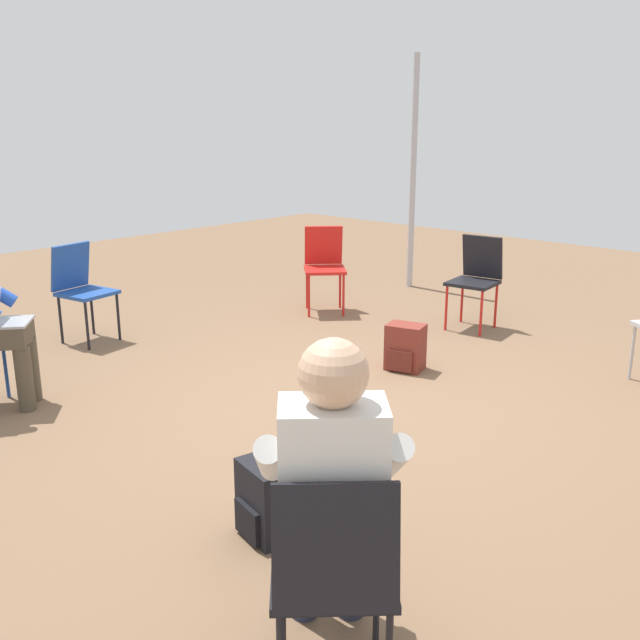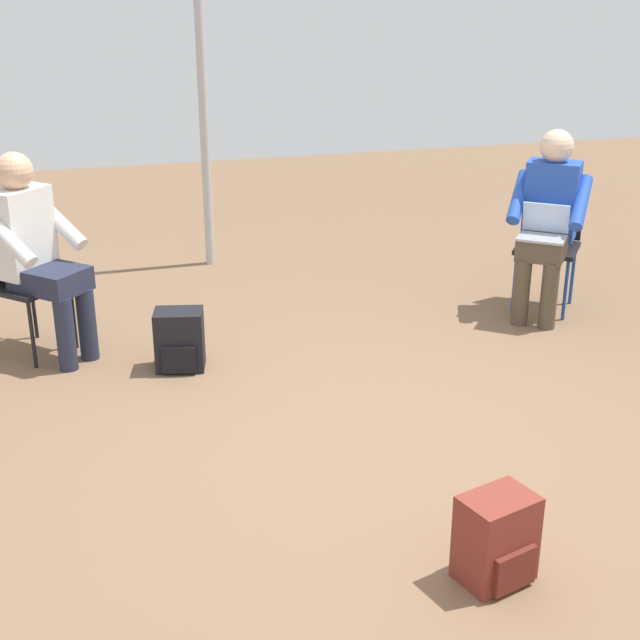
{
  "view_description": "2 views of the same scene",
  "coord_description": "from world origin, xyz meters",
  "px_view_note": "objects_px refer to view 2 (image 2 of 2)",
  "views": [
    {
      "loc": [
        2.93,
        -3.38,
        1.87
      ],
      "look_at": [
        -0.31,
        0.12,
        0.53
      ],
      "focal_mm": 40.0,
      "sensor_mm": 36.0,
      "label": 1
    },
    {
      "loc": [
        1.29,
        3.48,
        2.21
      ],
      "look_at": [
        0.25,
        -0.14,
        0.72
      ],
      "focal_mm": 50.0,
      "sensor_mm": 36.0,
      "label": 2
    }
  ],
  "objects_px": {
    "person_in_white": "(35,246)",
    "backpack_by_empty_chair": "(180,343)",
    "backpack_near_laptop_user": "(496,543)",
    "person_with_laptop": "(548,215)",
    "chair_southwest": "(549,237)",
    "chair_southeast": "(18,274)"
  },
  "relations": [
    {
      "from": "chair_southeast",
      "to": "person_with_laptop",
      "type": "relative_size",
      "value": 0.69
    },
    {
      "from": "chair_southwest",
      "to": "backpack_near_laptop_user",
      "type": "distance_m",
      "value": 3.17
    },
    {
      "from": "person_in_white",
      "to": "backpack_by_empty_chair",
      "type": "height_order",
      "value": "person_in_white"
    },
    {
      "from": "person_in_white",
      "to": "backpack_near_laptop_user",
      "type": "distance_m",
      "value": 3.22
    },
    {
      "from": "chair_southeast",
      "to": "person_with_laptop",
      "type": "xyz_separation_m",
      "value": [
        -3.37,
        0.31,
        0.2
      ]
    },
    {
      "from": "person_with_laptop",
      "to": "person_in_white",
      "type": "distance_m",
      "value": 3.26
    },
    {
      "from": "person_with_laptop",
      "to": "backpack_near_laptop_user",
      "type": "xyz_separation_m",
      "value": [
        1.6,
        2.52,
        -0.53
      ]
    },
    {
      "from": "chair_southeast",
      "to": "backpack_near_laptop_user",
      "type": "xyz_separation_m",
      "value": [
        -1.78,
        2.83,
        -0.34
      ]
    },
    {
      "from": "chair_southwest",
      "to": "person_with_laptop",
      "type": "distance_m",
      "value": 0.26
    },
    {
      "from": "chair_southwest",
      "to": "backpack_by_empty_chair",
      "type": "bearing_deg",
      "value": 46.37
    },
    {
      "from": "chair_southeast",
      "to": "person_in_white",
      "type": "height_order",
      "value": "person_in_white"
    },
    {
      "from": "person_with_laptop",
      "to": "backpack_near_laptop_user",
      "type": "height_order",
      "value": "person_with_laptop"
    },
    {
      "from": "person_with_laptop",
      "to": "person_in_white",
      "type": "height_order",
      "value": "same"
    },
    {
      "from": "backpack_near_laptop_user",
      "to": "backpack_by_empty_chair",
      "type": "height_order",
      "value": "same"
    },
    {
      "from": "chair_southwest",
      "to": "backpack_near_laptop_user",
      "type": "height_order",
      "value": "chair_southwest"
    },
    {
      "from": "chair_southwest",
      "to": "backpack_near_laptop_user",
      "type": "relative_size",
      "value": 2.36
    },
    {
      "from": "person_with_laptop",
      "to": "person_in_white",
      "type": "relative_size",
      "value": 1.0
    },
    {
      "from": "chair_southwest",
      "to": "backpack_near_laptop_user",
      "type": "bearing_deg",
      "value": 95.83
    },
    {
      "from": "chair_southwest",
      "to": "person_with_laptop",
      "type": "height_order",
      "value": "person_with_laptop"
    },
    {
      "from": "backpack_by_empty_chair",
      "to": "chair_southwest",
      "type": "bearing_deg",
      "value": -172.1
    },
    {
      "from": "chair_southwest",
      "to": "chair_southeast",
      "type": "relative_size",
      "value": 1.0
    },
    {
      "from": "person_with_laptop",
      "to": "backpack_by_empty_chair",
      "type": "relative_size",
      "value": 3.44
    }
  ]
}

